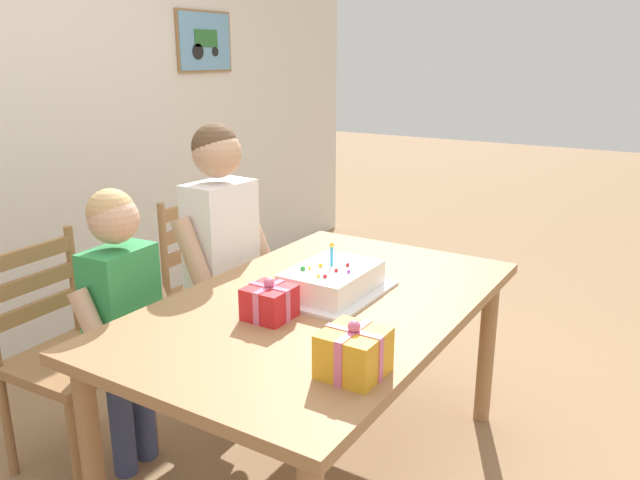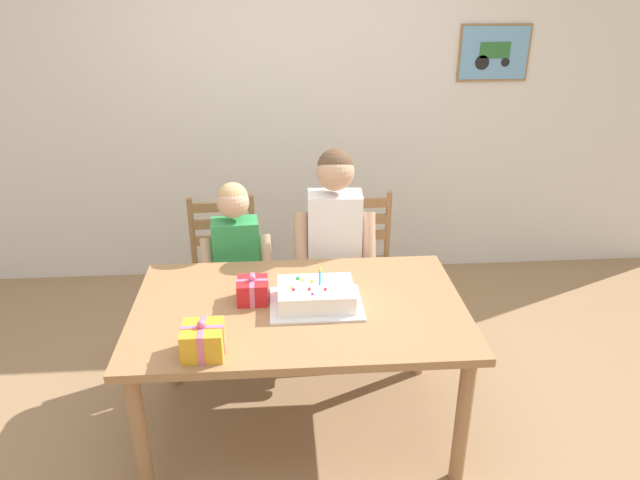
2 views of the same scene
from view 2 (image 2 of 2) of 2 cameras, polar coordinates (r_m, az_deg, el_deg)
name	(u,v)px [view 2 (image 2 of 2)]	position (r m, az deg, el deg)	size (l,w,h in m)	color
ground_plane	(301,425)	(3.30, -1.82, -17.28)	(20.00, 20.00, 0.00)	#997551
back_wall	(288,107)	(4.42, -3.07, 12.63)	(6.40, 0.11, 2.60)	silver
dining_table	(299,321)	(2.92, -1.99, -7.71)	(1.59, 0.99, 0.73)	#9E7047
birthday_cake	(316,296)	(2.85, -0.39, -5.40)	(0.44, 0.34, 0.19)	silver
gift_box_red_large	(253,290)	(2.90, -6.46, -4.81)	(0.15, 0.15, 0.15)	red
gift_box_beside_cake	(203,340)	(2.55, -11.14, -9.41)	(0.18, 0.17, 0.16)	gold
chair_left	(224,272)	(3.79, -9.15, -3.09)	(0.44, 0.44, 0.92)	#996B42
chair_right	(362,268)	(3.81, 4.03, -2.68)	(0.44, 0.44, 0.92)	#996B42
child_older	(335,236)	(3.44, 1.41, 0.40)	(0.48, 0.28, 1.31)	#38426B
child_younger	(236,256)	(3.48, -8.00, -1.55)	(0.42, 0.25, 1.13)	#38426B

